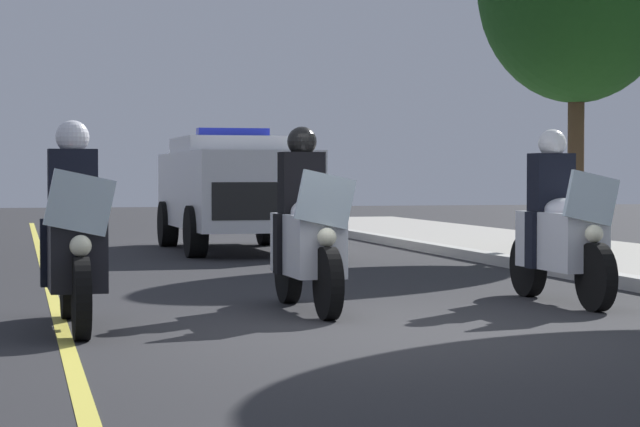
% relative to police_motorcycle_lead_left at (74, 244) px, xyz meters
% --- Properties ---
extents(ground_plane, '(80.00, 80.00, 0.00)m').
position_rel_police_motorcycle_lead_left_xyz_m(ground_plane, '(0.79, 2.32, -0.70)').
color(ground_plane, '#28282B').
extents(lane_stripe_center, '(48.00, 0.12, 0.01)m').
position_rel_police_motorcycle_lead_left_xyz_m(lane_stripe_center, '(0.79, -0.11, -0.70)').
color(lane_stripe_center, '#E0D14C').
rests_on(lane_stripe_center, ground).
extents(police_motorcycle_lead_left, '(2.14, 0.57, 1.72)m').
position_rel_police_motorcycle_lead_left_xyz_m(police_motorcycle_lead_left, '(0.00, 0.00, 0.00)').
color(police_motorcycle_lead_left, black).
rests_on(police_motorcycle_lead_left, ground).
extents(police_motorcycle_lead_right, '(2.14, 0.57, 1.72)m').
position_rel_police_motorcycle_lead_left_xyz_m(police_motorcycle_lead_right, '(-0.85, 2.15, 0.00)').
color(police_motorcycle_lead_right, black).
rests_on(police_motorcycle_lead_right, ground).
extents(police_motorcycle_trailing, '(2.14, 0.57, 1.72)m').
position_rel_police_motorcycle_lead_left_xyz_m(police_motorcycle_trailing, '(-0.91, 4.72, 0.00)').
color(police_motorcycle_trailing, black).
rests_on(police_motorcycle_trailing, ground).
extents(police_suv, '(4.94, 2.16, 2.05)m').
position_rel_police_motorcycle_lead_left_xyz_m(police_suv, '(-10.11, 3.06, 0.37)').
color(police_suv, silver).
rests_on(police_suv, ground).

